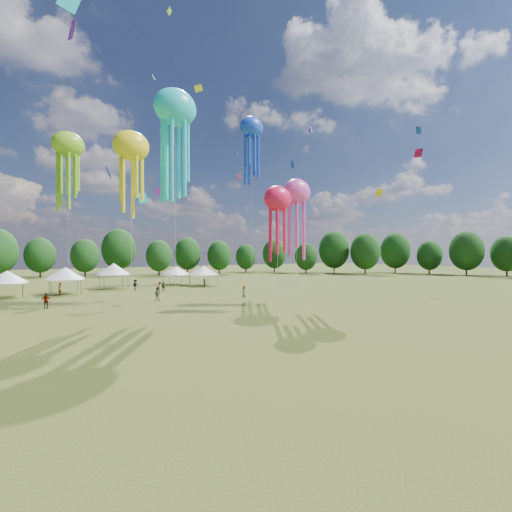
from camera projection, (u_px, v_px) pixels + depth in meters
ground at (500, 382)px, 16.53m from camera, size 300.00×300.00×0.00m
spectator_near at (157, 294)px, 44.92m from camera, size 1.11×1.06×1.81m
spectators_far at (148, 288)px, 54.02m from camera, size 26.34×19.06×1.88m
festival_tents at (123, 272)px, 59.37m from camera, size 36.24×11.47×4.46m
show_kites at (201, 153)px, 46.77m from camera, size 35.48×28.22×32.05m
small_kites at (160, 98)px, 50.75m from camera, size 72.16×63.79×43.52m
treeline at (116, 252)px, 65.86m from camera, size 201.57×95.24×13.43m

